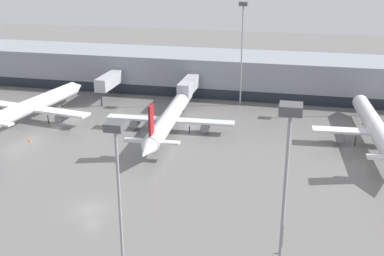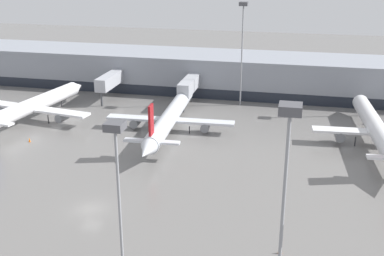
{
  "view_description": "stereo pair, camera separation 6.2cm",
  "coord_description": "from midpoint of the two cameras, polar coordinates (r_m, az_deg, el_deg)",
  "views": [
    {
      "loc": [
        25.52,
        -51.74,
        31.79
      ],
      "look_at": [
        7.94,
        25.73,
        3.0
      ],
      "focal_mm": 45.0,
      "sensor_mm": 36.0,
      "label": 1
    },
    {
      "loc": [
        25.58,
        -51.73,
        31.79
      ],
      "look_at": [
        7.94,
        25.73,
        3.0
      ],
      "focal_mm": 45.0,
      "sensor_mm": 36.0,
      "label": 2
    }
  ],
  "objects": [
    {
      "name": "ground_plane",
      "position": [
        65.88,
        -11.92,
        -9.41
      ],
      "size": [
        320.0,
        320.0,
        0.0
      ],
      "primitive_type": "plane",
      "color": "slate"
    },
    {
      "name": "terminal_building",
      "position": [
        119.63,
        0.13,
        6.73
      ],
      "size": [
        160.0,
        27.44,
        9.0
      ],
      "color": "gray",
      "rests_on": "ground_plane"
    },
    {
      "name": "parked_jet_0",
      "position": [
        89.83,
        21.04,
        -0.13
      ],
      "size": [
        21.95,
        39.46,
        9.74
      ],
      "rotation": [
        0.0,
        0.0,
        1.64
      ],
      "color": "white",
      "rests_on": "ground_plane"
    },
    {
      "name": "parked_jet_2",
      "position": [
        91.23,
        -2.61,
        1.3
      ],
      "size": [
        24.59,
        39.22,
        9.27
      ],
      "rotation": [
        0.0,
        0.0,
        1.62
      ],
      "color": "silver",
      "rests_on": "ground_plane"
    },
    {
      "name": "parked_jet_3",
      "position": [
        102.12,
        -18.4,
        2.5
      ],
      "size": [
        25.81,
        34.35,
        10.17
      ],
      "rotation": [
        0.0,
        0.0,
        1.41
      ],
      "color": "white",
      "rests_on": "ground_plane"
    },
    {
      "name": "traffic_cone_1",
      "position": [
        91.11,
        -18.7,
        -1.34
      ],
      "size": [
        0.37,
        0.37,
        0.79
      ],
      "color": "orange",
      "rests_on": "ground_plane"
    },
    {
      "name": "traffic_cone_3",
      "position": [
        56.68,
        10.37,
        -14.09
      ],
      "size": [
        0.38,
        0.38,
        0.77
      ],
      "color": "orange",
      "rests_on": "ground_plane"
    },
    {
      "name": "apron_light_mast_1",
      "position": [
        47.4,
        -8.9,
        -3.18
      ],
      "size": [
        1.8,
        1.8,
        16.77
      ],
      "color": "gray",
      "rests_on": "ground_plane"
    },
    {
      "name": "apron_light_mast_3",
      "position": [
        39.47,
        11.2,
        -3.74
      ],
      "size": [
        1.8,
        1.8,
        20.9
      ],
      "color": "gray",
      "rests_on": "ground_plane"
    },
    {
      "name": "apron_light_mast_6",
      "position": [
        104.52,
        6.06,
        11.8
      ],
      "size": [
        1.8,
        1.8,
        22.44
      ],
      "color": "gray",
      "rests_on": "ground_plane"
    }
  ]
}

